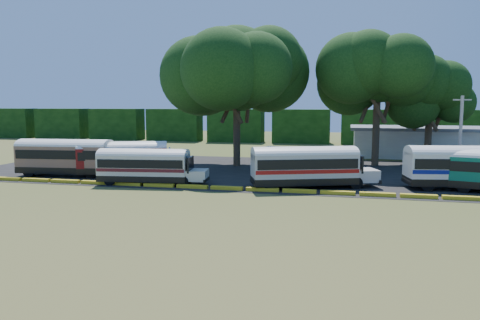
% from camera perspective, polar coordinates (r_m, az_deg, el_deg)
% --- Properties ---
extents(ground, '(160.00, 160.00, 0.00)m').
position_cam_1_polar(ground, '(37.47, 0.22, -4.04)').
color(ground, '#39531B').
rests_on(ground, ground).
extents(asphalt_strip, '(64.00, 24.00, 0.02)m').
position_cam_1_polar(asphalt_strip, '(48.92, 4.48, -1.44)').
color(asphalt_strip, black).
rests_on(asphalt_strip, ground).
extents(curb, '(53.70, 0.45, 0.30)m').
position_cam_1_polar(curb, '(38.40, 0.55, -3.54)').
color(curb, yellow).
rests_on(curb, ground).
extents(terminal_building, '(19.00, 9.00, 4.00)m').
position_cam_1_polar(terminal_building, '(66.80, 21.47, 2.10)').
color(terminal_building, silver).
rests_on(terminal_building, ground).
extents(treeline_backdrop, '(130.00, 4.00, 6.00)m').
position_cam_1_polar(treeline_backdrop, '(84.36, 7.48, 4.11)').
color(treeline_backdrop, black).
rests_on(treeline_backdrop, ground).
extents(bus_beige, '(11.32, 3.82, 3.65)m').
position_cam_1_polar(bus_beige, '(48.66, -20.25, 0.57)').
color(bus_beige, black).
rests_on(bus_beige, ground).
extents(bus_red, '(10.61, 6.20, 3.42)m').
position_cam_1_polar(bus_red, '(47.20, -13.76, 0.46)').
color(bus_red, black).
rests_on(bus_red, ground).
extents(bus_cream_west, '(9.85, 3.53, 3.17)m').
position_cam_1_polar(bus_cream_west, '(41.95, -11.37, -0.51)').
color(bus_cream_west, black).
rests_on(bus_cream_west, ground).
extents(bus_cream_east, '(9.22, 4.72, 2.95)m').
position_cam_1_polar(bus_cream_east, '(44.61, 7.86, -0.16)').
color(bus_cream_east, black).
rests_on(bus_cream_east, ground).
extents(bus_white_red, '(11.00, 6.15, 3.53)m').
position_cam_1_polar(bus_white_red, '(39.75, 8.15, -0.55)').
color(bus_white_red, black).
rests_on(bus_white_red, ground).
extents(bus_white_blue, '(11.41, 4.56, 3.65)m').
position_cam_1_polar(bus_white_blue, '(43.03, 25.81, -0.52)').
color(bus_white_blue, black).
rests_on(bus_white_blue, ground).
extents(tree_west, '(12.94, 12.94, 15.69)m').
position_cam_1_polar(tree_west, '(53.13, -0.40, 11.04)').
color(tree_west, '#372B1B').
rests_on(tree_west, ground).
extents(tree_center, '(10.29, 10.29, 14.71)m').
position_cam_1_polar(tree_center, '(55.61, 16.49, 10.54)').
color(tree_center, '#372B1B').
rests_on(tree_center, ground).
extents(tree_east, '(8.29, 8.29, 11.88)m').
position_cam_1_polar(tree_east, '(59.29, 22.21, 8.03)').
color(tree_east, '#372B1B').
rests_on(tree_east, ground).
extents(utility_pole, '(1.60, 0.30, 7.84)m').
position_cam_1_polar(utility_pole, '(48.52, 25.27, 2.62)').
color(utility_pole, gray).
rests_on(utility_pole, ground).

